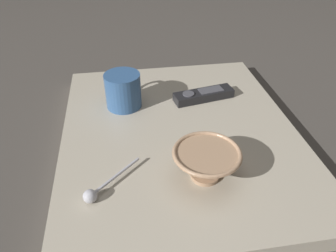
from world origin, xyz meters
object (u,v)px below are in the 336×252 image
at_px(tv_remote_near, 204,95).
at_px(coffee_mug, 123,90).
at_px(cereal_bowl, 206,162).
at_px(teaspoon, 96,192).

bearing_deg(tv_remote_near, coffee_mug, 89.67).
relative_size(cereal_bowl, teaspoon, 1.21).
relative_size(cereal_bowl, tv_remote_near, 0.79).
xyz_separation_m(cereal_bowl, coffee_mug, (0.28, 0.14, 0.01)).
bearing_deg(cereal_bowl, tv_remote_near, -13.35).
distance_m(cereal_bowl, teaspoon, 0.21).
relative_size(coffee_mug, tv_remote_near, 0.74).
height_order(cereal_bowl, teaspoon, cereal_bowl).
distance_m(cereal_bowl, tv_remote_near, 0.29).
height_order(coffee_mug, teaspoon, coffee_mug).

